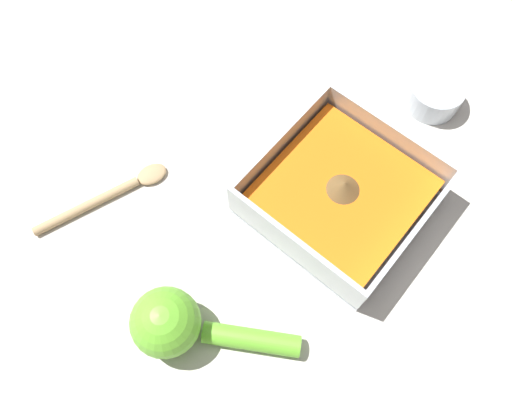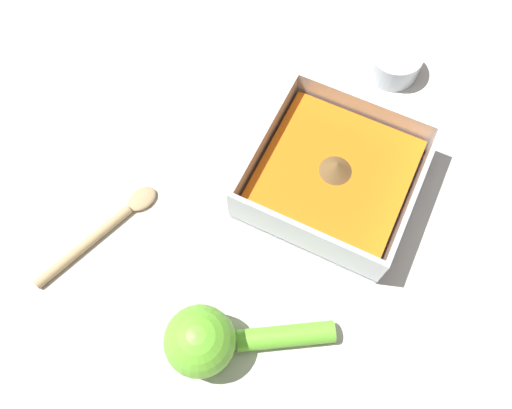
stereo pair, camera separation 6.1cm
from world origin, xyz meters
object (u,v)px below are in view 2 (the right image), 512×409
at_px(spice_bowl, 394,63).
at_px(wooden_spoon, 105,229).
at_px(lemon_squeezer, 211,340).
at_px(square_dish, 333,177).

relative_size(spice_bowl, wooden_spoon, 0.42).
height_order(lemon_squeezer, wooden_spoon, lemon_squeezer).
height_order(spice_bowl, lemon_squeezer, lemon_squeezer).
bearing_deg(lemon_squeezer, square_dish, -131.34).
xyz_separation_m(square_dish, lemon_squeezer, (-0.25, 0.04, 0.01)).
bearing_deg(wooden_spoon, lemon_squeezer, -89.72).
bearing_deg(lemon_squeezer, spice_bowl, -127.87).
relative_size(lemon_squeezer, wooden_spoon, 0.97).
relative_size(square_dish, lemon_squeezer, 1.15).
relative_size(square_dish, spice_bowl, 2.64).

